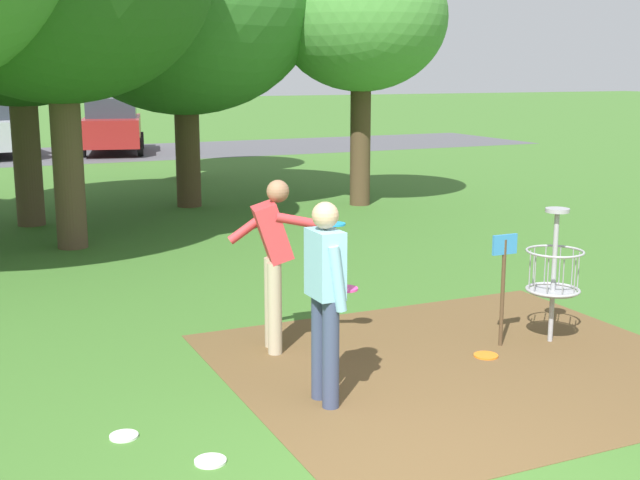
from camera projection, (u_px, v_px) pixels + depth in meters
name	position (u px, v px, depth m)	size (l,w,h in m)	color
dirt_tee_pad	(463.00, 365.00, 7.88)	(4.40, 3.93, 0.01)	brown
disc_golf_basket	(549.00, 271.00, 8.40)	(0.98, 0.58, 1.39)	#9E9EA3
player_foreground_watching	(325.00, 291.00, 6.80)	(0.40, 0.47, 1.71)	#384260
player_throwing	(274.00, 254.00, 8.10)	(1.02, 0.69, 1.71)	tan
frisbee_near_basket	(210.00, 461.00, 5.92)	(0.23, 0.23, 0.02)	white
frisbee_mid_grass	(124.00, 436.00, 6.33)	(0.22, 0.22, 0.02)	white
frisbee_scattered_a	(486.00, 356.00, 8.11)	(0.24, 0.24, 0.02)	orange
tree_mid_right	(362.00, 19.00, 16.50)	(3.43, 3.43, 5.22)	#4C3823
parking_lot_strip	(33.00, 156.00, 26.88)	(36.00, 6.00, 0.01)	#4C4C51
parked_car_center_right	(112.00, 125.00, 27.77)	(2.71, 4.50, 1.84)	maroon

